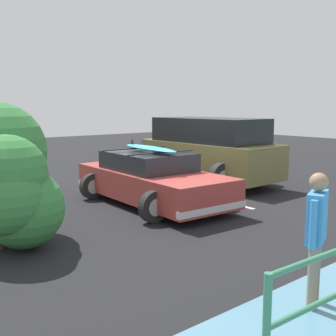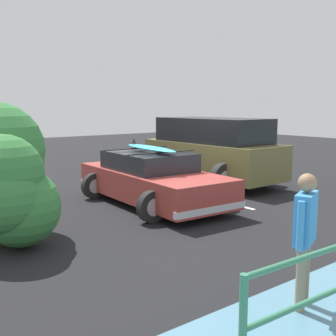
{
  "view_description": "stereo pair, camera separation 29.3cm",
  "coord_description": "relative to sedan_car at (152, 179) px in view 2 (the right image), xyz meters",
  "views": [
    {
      "loc": [
        6.51,
        7.83,
        2.37
      ],
      "look_at": [
        0.46,
        0.51,
        0.95
      ],
      "focal_mm": 45.0,
      "sensor_mm": 36.0,
      "label": 1
    },
    {
      "loc": [
        6.28,
        8.01,
        2.37
      ],
      "look_at": [
        0.46,
        0.51,
        0.95
      ],
      "focal_mm": 45.0,
      "sensor_mm": 36.0,
      "label": 2
    }
  ],
  "objects": [
    {
      "name": "parking_stripe",
      "position": [
        -1.5,
        0.04,
        -0.61
      ],
      "size": [
        0.12,
        3.79,
        0.0
      ],
      "primitive_type": "cube",
      "rotation": [
        0.0,
        0.0,
        1.57
      ],
      "color": "silver",
      "rests_on": "ground"
    },
    {
      "name": "suv_car",
      "position": [
        -3.0,
        -1.06,
        0.42
      ],
      "size": [
        2.78,
        4.62,
        1.99
      ],
      "color": "brown",
      "rests_on": "ground"
    },
    {
      "name": "ground_plane",
      "position": [
        -0.46,
        0.13,
        -0.62
      ],
      "size": [
        44.0,
        44.0,
        0.02
      ],
      "primitive_type": "cube",
      "color": "black",
      "rests_on": "ground"
    },
    {
      "name": "sedan_car",
      "position": [
        0.0,
        0.0,
        0.0
      ],
      "size": [
        2.6,
        4.49,
        1.53
      ],
      "color": "#9E3833",
      "rests_on": "ground"
    },
    {
      "name": "bush_near_left",
      "position": [
        3.75,
        0.79,
        0.64
      ],
      "size": [
        1.77,
        2.6,
        2.44
      ],
      "color": "brown",
      "rests_on": "ground"
    },
    {
      "name": "person_bystander",
      "position": [
        1.7,
        5.4,
        0.36
      ],
      "size": [
        0.58,
        0.35,
        1.61
      ],
      "color": "gray",
      "rests_on": "ground"
    }
  ]
}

